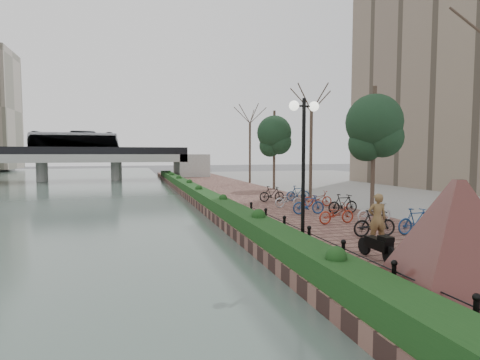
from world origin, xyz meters
name	(u,v)px	position (x,y,z in m)	size (l,w,h in m)	color
ground	(312,308)	(0.00, 0.00, 0.00)	(220.00, 220.00, 0.00)	#59595B
promenade	(249,201)	(4.00, 17.50, 0.25)	(8.00, 75.00, 0.50)	brown
inland_pavement	(434,194)	(20.00, 17.50, 0.25)	(24.00, 75.00, 0.50)	gray
hedge	(196,191)	(0.60, 20.00, 0.80)	(1.10, 56.00, 0.60)	#153C16
chain_fence	(325,247)	(1.40, 2.00, 0.85)	(0.10, 14.10, 0.70)	black
granite_monument	(457,239)	(2.50, -1.52, 1.78)	(4.65, 4.65, 2.53)	#4B2920
lamppost	(304,140)	(1.38, 3.43, 3.99)	(1.02, 0.32, 4.83)	black
motorcycle	(376,245)	(2.78, 1.48, 0.94)	(0.44, 1.41, 0.88)	black
pedestrian	(377,219)	(4.00, 3.13, 1.36)	(0.63, 0.41, 1.72)	brown
bicycle_parking	(340,208)	(5.50, 7.93, 0.97)	(2.40, 14.69, 1.00)	#B7B8BC
street_trees	(336,152)	(8.00, 12.68, 3.69)	(3.20, 37.12, 6.80)	#33261E
bridge	(49,155)	(-14.17, 45.00, 3.37)	(36.00, 10.77, 6.50)	#9C9B97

